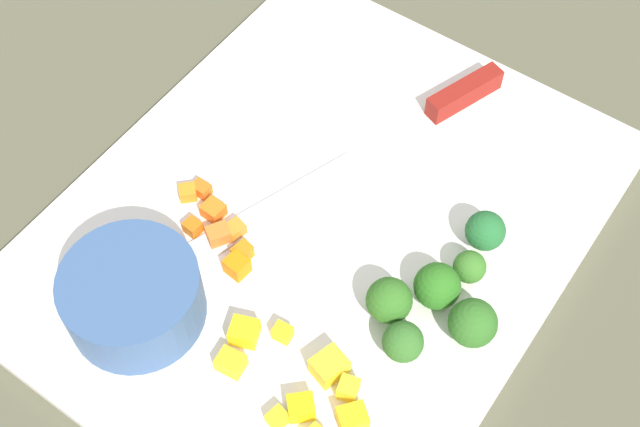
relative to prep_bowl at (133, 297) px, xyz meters
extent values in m
plane|color=#52513D|center=(0.15, -0.06, -0.04)|extent=(4.00, 4.00, 0.00)
cube|color=white|center=(0.15, -0.06, -0.03)|extent=(0.47, 0.38, 0.01)
cylinder|color=#385685|center=(0.00, 0.00, 0.00)|extent=(0.10, 0.10, 0.05)
cube|color=silver|center=(0.13, -0.03, -0.02)|extent=(0.16, 0.07, 0.00)
cube|color=maroon|center=(0.32, -0.09, -0.01)|extent=(0.08, 0.04, 0.02)
cube|color=orange|center=(0.08, 0.01, -0.02)|extent=(0.01, 0.01, 0.01)
cube|color=orange|center=(0.10, 0.01, -0.02)|extent=(0.02, 0.02, 0.01)
cube|color=orange|center=(0.11, 0.03, -0.02)|extent=(0.01, 0.01, 0.01)
cube|color=orange|center=(0.07, -0.04, -0.02)|extent=(0.02, 0.02, 0.02)
cube|color=orange|center=(0.08, -0.01, -0.02)|extent=(0.02, 0.02, 0.02)
cube|color=orange|center=(0.10, -0.02, -0.02)|extent=(0.02, 0.02, 0.01)
cube|color=orange|center=(0.08, -0.03, -0.02)|extent=(0.02, 0.01, 0.01)
cube|color=orange|center=(0.10, 0.04, -0.02)|extent=(0.02, 0.02, 0.01)
cube|color=yellow|center=(0.01, -0.08, -0.02)|extent=(0.02, 0.02, 0.01)
cube|color=yellow|center=(0.01, -0.14, -0.02)|extent=(0.03, 0.03, 0.01)
cube|color=yellow|center=(0.04, -0.14, -0.02)|extent=(0.03, 0.03, 0.02)
cube|color=yellow|center=(0.03, -0.08, -0.02)|extent=(0.02, 0.03, 0.02)
cube|color=yellow|center=(0.05, -0.10, -0.02)|extent=(0.01, 0.01, 0.01)
cube|color=yellow|center=(0.02, -0.18, -0.02)|extent=(0.03, 0.03, 0.01)
cube|color=yellow|center=(0.04, -0.16, -0.02)|extent=(0.02, 0.02, 0.02)
cube|color=yellow|center=(-0.01, -0.14, -0.02)|extent=(0.02, 0.01, 0.01)
cylinder|color=#80C25F|center=(0.11, -0.15, -0.02)|extent=(0.01, 0.01, 0.01)
sphere|color=#306720|center=(0.11, -0.15, 0.00)|extent=(0.03, 0.03, 0.03)
cylinder|color=#85B266|center=(0.14, -0.17, -0.02)|extent=(0.01, 0.01, 0.01)
sphere|color=#29691C|center=(0.14, -0.17, -0.01)|extent=(0.04, 0.04, 0.04)
cylinder|color=#8EB554|center=(0.09, -0.18, -0.02)|extent=(0.01, 0.01, 0.01)
sphere|color=#316625|center=(0.09, -0.18, 0.00)|extent=(0.03, 0.03, 0.03)
cylinder|color=#86BD61|center=(0.13, -0.21, -0.02)|extent=(0.01, 0.01, 0.01)
sphere|color=#2E6522|center=(0.13, -0.21, 0.00)|extent=(0.04, 0.04, 0.04)
cylinder|color=#8AC458|center=(0.17, -0.19, -0.02)|extent=(0.01, 0.01, 0.01)
sphere|color=#376F25|center=(0.17, -0.19, -0.01)|extent=(0.03, 0.03, 0.03)
cylinder|color=#98B064|center=(0.20, -0.18, -0.02)|extent=(0.01, 0.01, 0.01)
sphere|color=#23642F|center=(0.20, -0.18, 0.00)|extent=(0.03, 0.03, 0.03)
camera|label=1|loc=(-0.16, -0.28, 0.56)|focal=48.44mm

